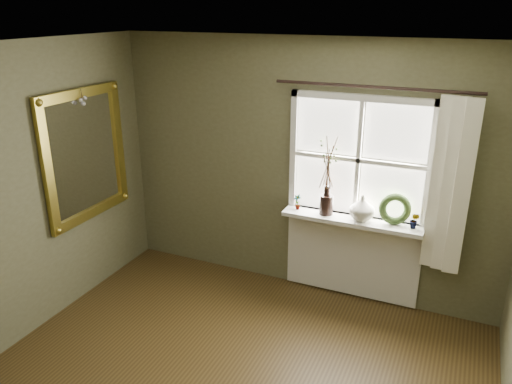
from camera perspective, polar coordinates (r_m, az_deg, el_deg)
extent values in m
plane|color=silver|center=(2.76, -9.29, 14.95)|extent=(4.50, 4.50, 0.00)
cube|color=brown|center=(5.09, 5.64, 2.67)|extent=(4.00, 0.10, 2.60)
cube|color=silver|center=(5.03, 11.14, -2.85)|extent=(1.36, 0.06, 0.06)
cube|color=silver|center=(4.69, 12.14, 10.48)|extent=(1.36, 0.06, 0.06)
cube|color=silver|center=(5.00, 4.33, 4.53)|extent=(0.06, 0.06, 1.24)
cube|color=silver|center=(4.74, 19.28, 2.52)|extent=(0.06, 0.06, 1.24)
cube|color=silver|center=(4.83, 11.62, 3.58)|extent=(1.24, 0.05, 0.04)
cube|color=silver|center=(4.83, 11.62, 3.58)|extent=(0.04, 0.05, 1.12)
cube|color=white|center=(4.85, 8.17, 7.49)|extent=(0.59, 0.01, 0.53)
cube|color=white|center=(4.72, 15.80, 6.56)|extent=(0.59, 0.01, 0.53)
cube|color=white|center=(5.02, 7.83, 0.91)|extent=(0.59, 0.01, 0.53)
cube|color=white|center=(4.89, 15.14, -0.15)|extent=(0.59, 0.01, 0.53)
cube|color=silver|center=(4.93, 10.88, -3.17)|extent=(1.36, 0.26, 0.04)
cube|color=silver|center=(5.22, 10.84, -7.15)|extent=(1.36, 0.04, 0.88)
cylinder|color=black|center=(4.95, 8.03, -1.45)|extent=(0.15, 0.15, 0.20)
imported|color=beige|center=(4.86, 12.03, -1.77)|extent=(0.31, 0.31, 0.25)
torus|color=#344B21|center=(4.86, 15.56, -2.24)|extent=(0.33, 0.22, 0.31)
imported|color=#344B21|center=(5.03, 4.76, -1.14)|extent=(0.10, 0.09, 0.16)
imported|color=#344B21|center=(4.82, 17.67, -3.12)|extent=(0.11, 0.10, 0.16)
cube|color=white|center=(4.69, 21.30, 0.55)|extent=(0.36, 0.12, 1.59)
cylinder|color=black|center=(4.61, 13.34, 11.60)|extent=(1.84, 0.03, 0.03)
cube|color=white|center=(5.22, -18.97, 4.02)|extent=(0.02, 0.91, 1.12)
cube|color=#A68E31|center=(5.08, -19.68, 10.56)|extent=(0.05, 1.10, 0.09)
cube|color=#A68E31|center=(5.40, -18.15, -2.14)|extent=(0.05, 1.10, 0.09)
cube|color=#A68E31|center=(4.87, -22.77, 2.39)|extent=(0.05, 0.09, 1.12)
cube|color=#A68E31|center=(5.57, -15.47, 5.42)|extent=(0.05, 0.09, 1.12)
sphere|color=silver|center=(5.04, -19.41, 9.89)|extent=(0.04, 0.04, 0.04)
sphere|color=silver|center=(5.06, -19.13, 9.52)|extent=(0.04, 0.04, 0.04)
sphere|color=silver|center=(5.08, -18.97, 10.14)|extent=(0.04, 0.04, 0.04)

